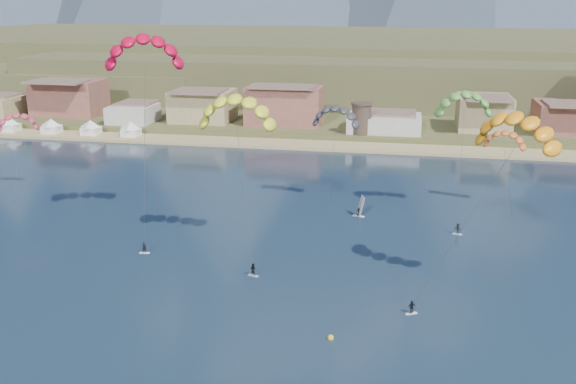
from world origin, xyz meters
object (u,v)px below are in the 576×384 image
Objects in this scene: kitesurfer_orange at (517,125)px; windsurfer at (360,210)px; kitesurfer_red at (144,46)px; buoy at (331,338)px; kitesurfer_yellow at (236,107)px; watchtower at (361,118)px; kitesurfer_green at (465,101)px.

windsurfer is at bearing 126.38° from kitesurfer_orange.
buoy is at bearing -42.45° from kitesurfer_red.
kitesurfer_yellow is 39.15m from kitesurfer_orange.
watchtower is 64.03m from kitesurfer_green.
windsurfer is (4.43, -62.34, -5.18)m from watchtower.
windsurfer is at bearing 20.81° from kitesurfer_red.
watchtower is 0.36× the size of kitesurfer_green.
watchtower reaches higher than windsurfer.
kitesurfer_red is 46.42m from windsurfer.
watchtower is at bearing 110.13° from kitesurfer_green.
windsurfer is 43.65m from buoy.
buoy is (17.34, -24.89, -22.23)m from kitesurfer_yellow.
kitesurfer_green is (-3.65, 31.84, -2.08)m from kitesurfer_orange.
kitesurfer_orange is 41.03m from windsurfer.
watchtower is 83.65m from kitesurfer_yellow.
kitesurfer_yellow reaches higher than kitesurfer_green.
kitesurfer_red is 45.08× the size of buoy.
kitesurfer_yellow is (-12.89, -81.08, 15.99)m from watchtower.
watchtower is 2.29× the size of windsurfer.
windsurfer is (-20.69, 28.08, -21.61)m from kitesurfer_orange.
kitesurfer_yellow is at bearing -99.03° from watchtower.
kitesurfer_green reaches higher than watchtower.
kitesurfer_orange reaches higher than windsurfer.
watchtower is 0.32× the size of kitesurfer_orange.
kitesurfer_orange is 34.40m from buoy.
kitesurfer_orange is (54.37, -15.28, -7.64)m from kitesurfer_red.
kitesurfer_red is (-29.25, -75.14, 24.08)m from watchtower.
kitesurfer_green is at bearing 96.54° from kitesurfer_orange.
kitesurfer_orange is 32.11m from kitesurfer_green.
kitesurfer_green is 54.40m from buoy.
kitesurfer_orange is at bearing -13.80° from kitesurfer_yellow.
kitesurfer_green is 6.28× the size of windsurfer.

